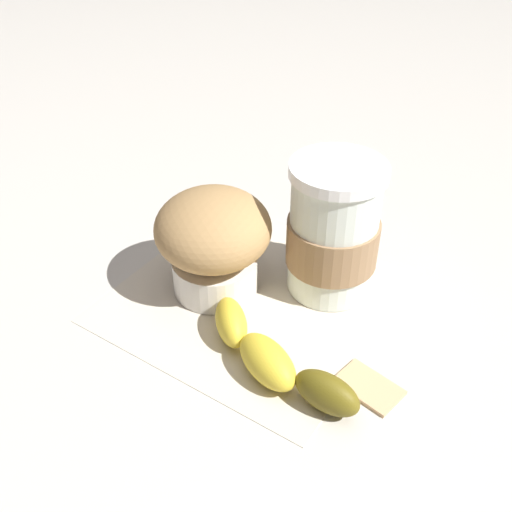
{
  "coord_description": "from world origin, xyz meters",
  "views": [
    {
      "loc": [
        0.32,
        0.27,
        0.37
      ],
      "look_at": [
        0.0,
        0.0,
        0.05
      ],
      "focal_mm": 42.0,
      "sensor_mm": 36.0,
      "label": 1
    }
  ],
  "objects_px": {
    "coffee_cup": "(333,232)",
    "sugar_packet": "(369,385)",
    "muffin": "(214,239)",
    "banana": "(272,358)"
  },
  "relations": [
    {
      "from": "muffin",
      "to": "coffee_cup",
      "type": "bearing_deg",
      "value": 131.37
    },
    {
      "from": "coffee_cup",
      "to": "muffin",
      "type": "bearing_deg",
      "value": -48.63
    },
    {
      "from": "coffee_cup",
      "to": "sugar_packet",
      "type": "height_order",
      "value": "coffee_cup"
    },
    {
      "from": "coffee_cup",
      "to": "banana",
      "type": "bearing_deg",
      "value": 12.53
    },
    {
      "from": "muffin",
      "to": "sugar_packet",
      "type": "relative_size",
      "value": 2.08
    },
    {
      "from": "coffee_cup",
      "to": "muffin",
      "type": "xyz_separation_m",
      "value": [
        0.07,
        -0.08,
        -0.01
      ]
    },
    {
      "from": "muffin",
      "to": "banana",
      "type": "xyz_separation_m",
      "value": [
        0.05,
        0.11,
        -0.04
      ]
    },
    {
      "from": "coffee_cup",
      "to": "sugar_packet",
      "type": "distance_m",
      "value": 0.14
    },
    {
      "from": "sugar_packet",
      "to": "banana",
      "type": "bearing_deg",
      "value": -62.56
    },
    {
      "from": "coffee_cup",
      "to": "muffin",
      "type": "distance_m",
      "value": 0.11
    }
  ]
}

